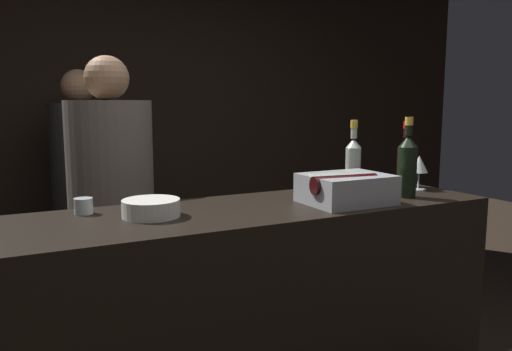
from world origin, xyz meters
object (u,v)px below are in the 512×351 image
bowl_white (151,207)px  person_blond_tee (112,215)px  champagne_bottle (407,164)px  wine_glass (419,165)px  ice_bin_with_bottles (345,187)px  red_wine_bottle_tall (406,160)px  person_in_hoodie (83,189)px  candle_votive (83,206)px  rose_wine_bottle (353,160)px

bowl_white → person_blond_tee: 0.74m
bowl_white → champagne_bottle: size_ratio=0.60×
wine_glass → champagne_bottle: champagne_bottle is taller
champagne_bottle → ice_bin_with_bottles: bearing=178.0°
bowl_white → person_blond_tee: bearing=90.2°
ice_bin_with_bottles → red_wine_bottle_tall: 0.56m
bowl_white → wine_glass: (1.27, -0.01, 0.08)m
person_in_hoodie → person_blond_tee: 0.88m
champagne_bottle → red_wine_bottle_tall: 0.29m
bowl_white → ice_bin_with_bottles: bearing=-8.5°
red_wine_bottle_tall → wine_glass: bearing=-98.1°
ice_bin_with_bottles → champagne_bottle: 0.33m
bowl_white → candle_votive: bowl_white is taller
ice_bin_with_bottles → wine_glass: 0.51m
red_wine_bottle_tall → rose_wine_bottle: 0.26m
rose_wine_bottle → person_in_hoodie: bearing=127.1°
wine_glass → candle_votive: bearing=173.4°
champagne_bottle → rose_wine_bottle: 0.32m
champagne_bottle → candle_votive: bearing=167.7°
champagne_bottle → red_wine_bottle_tall: champagne_bottle is taller
wine_glass → candle_votive: 1.49m
champagne_bottle → bowl_white: bearing=173.4°
ice_bin_with_bottles → red_wine_bottle_tall: (0.52, 0.21, 0.07)m
ice_bin_with_bottles → bowl_white: size_ratio=1.70×
red_wine_bottle_tall → person_in_hoodie: (-1.30, 1.51, -0.27)m
red_wine_bottle_tall → person_in_hoodie: person_in_hoodie is taller
rose_wine_bottle → person_blond_tee: size_ratio=0.19×
person_blond_tee → wine_glass: bearing=-130.7°
wine_glass → person_in_hoodie: 2.08m
wine_glass → person_in_hoodie: bearing=128.5°
wine_glass → rose_wine_bottle: (-0.22, 0.21, 0.02)m
bowl_white → wine_glass: size_ratio=1.28×
ice_bin_with_bottles → rose_wine_bottle: bearing=48.0°
candle_votive → person_in_hoodie: (0.19, 1.44, -0.17)m
ice_bin_with_bottles → person_blond_tee: bearing=132.7°
wine_glass → person_blond_tee: person_blond_tee is taller
champagne_bottle → person_blond_tee: person_blond_tee is taller
bowl_white → person_in_hoodie: person_in_hoodie is taller
bowl_white → red_wine_bottle_tall: size_ratio=0.65×
bowl_white → person_blond_tee: (-0.00, 0.72, -0.17)m
wine_glass → champagne_bottle: size_ratio=0.47×
candle_votive → champagne_bottle: (1.30, -0.28, 0.11)m
wine_glass → champagne_bottle: (-0.18, -0.11, 0.03)m
person_in_hoodie → red_wine_bottle_tall: bearing=23.0°
candle_votive → champagne_bottle: 1.33m
ice_bin_with_bottles → wine_glass: size_ratio=2.17×
champagne_bottle → red_wine_bottle_tall: bearing=47.8°
bowl_white → person_in_hoodie: (-0.02, 1.60, -0.18)m
candle_votive → red_wine_bottle_tall: red_wine_bottle_tall is taller
wine_glass → ice_bin_with_bottles: bearing=-168.5°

